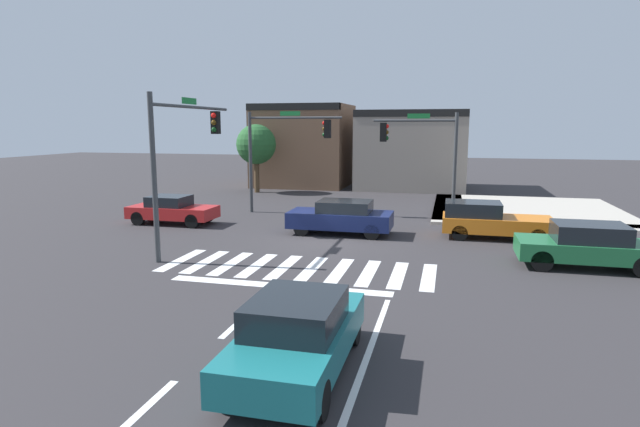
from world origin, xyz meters
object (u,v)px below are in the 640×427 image
(car_green, at_px, (587,245))
(car_red, at_px, (172,210))
(traffic_signal_northwest, at_px, (285,142))
(car_teal, at_px, (297,334))
(traffic_signal_southwest, at_px, (185,142))
(roadside_tree, at_px, (256,145))
(traffic_signal_northeast, at_px, (422,146))
(car_orange, at_px, (490,220))
(car_navy, at_px, (341,217))

(car_green, xyz_separation_m, car_red, (-17.43, 3.77, -0.08))
(traffic_signal_northwest, xyz_separation_m, car_red, (-4.36, -4.20, -3.13))
(car_green, bearing_deg, car_teal, 52.71)
(car_red, bearing_deg, traffic_signal_northwest, 43.87)
(traffic_signal_southwest, distance_m, car_green, 14.61)
(car_red, relative_size, roadside_tree, 0.87)
(traffic_signal_northeast, height_order, car_green, traffic_signal_northeast)
(car_red, bearing_deg, roadside_tree, 91.75)
(car_green, bearing_deg, car_orange, -55.90)
(traffic_signal_northwest, height_order, car_teal, traffic_signal_northwest)
(car_orange, bearing_deg, traffic_signal_southwest, -157.49)
(traffic_signal_southwest, height_order, car_green, traffic_signal_southwest)
(car_green, relative_size, roadside_tree, 0.91)
(traffic_signal_southwest, distance_m, car_teal, 11.78)
(traffic_signal_southwest, relative_size, car_teal, 1.38)
(traffic_signal_northeast, relative_size, roadside_tree, 1.11)
(traffic_signal_northwest, height_order, roadside_tree, traffic_signal_northwest)
(traffic_signal_northeast, distance_m, car_orange, 5.79)
(traffic_signal_northeast, bearing_deg, car_orange, 128.02)
(traffic_signal_northwest, distance_m, car_teal, 18.63)
(traffic_signal_northwest, xyz_separation_m, car_green, (13.06, -7.96, -3.05))
(car_teal, relative_size, roadside_tree, 0.92)
(traffic_signal_southwest, xyz_separation_m, roadside_tree, (-3.59, 16.73, -0.70))
(traffic_signal_northwest, height_order, car_orange, traffic_signal_northwest)
(roadside_tree, bearing_deg, car_orange, -38.63)
(traffic_signal_northwest, bearing_deg, traffic_signal_southwest, -97.67)
(car_teal, bearing_deg, car_navy, 8.07)
(traffic_signal_northeast, relative_size, car_red, 1.28)
(car_navy, height_order, roadside_tree, roadside_tree)
(car_red, distance_m, car_teal, 16.72)
(traffic_signal_northwest, relative_size, traffic_signal_southwest, 0.90)
(car_red, bearing_deg, car_navy, -2.44)
(traffic_signal_northeast, distance_m, car_navy, 6.34)
(car_green, height_order, car_teal, car_teal)
(traffic_signal_northeast, bearing_deg, traffic_signal_southwest, 46.16)
(traffic_signal_northwest, bearing_deg, car_red, -136.13)
(car_navy, bearing_deg, traffic_signal_northwest, 131.56)
(traffic_signal_northwest, distance_m, traffic_signal_southwest, 8.64)
(traffic_signal_northeast, bearing_deg, roadside_tree, -34.02)
(car_navy, height_order, car_orange, car_orange)
(traffic_signal_northeast, height_order, car_red, traffic_signal_northeast)
(traffic_signal_southwest, distance_m, traffic_signal_northeast, 12.04)
(car_navy, distance_m, car_orange, 6.27)
(car_navy, distance_m, car_green, 9.65)
(traffic_signal_northwest, xyz_separation_m, traffic_signal_southwest, (-1.15, -8.56, 0.25))
(car_teal, bearing_deg, traffic_signal_southwest, 38.37)
(traffic_signal_northwest, height_order, car_navy, traffic_signal_northwest)
(car_teal, height_order, car_orange, car_teal)
(car_green, relative_size, car_teal, 0.99)
(car_orange, distance_m, roadside_tree, 19.39)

